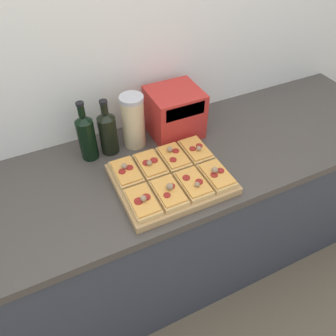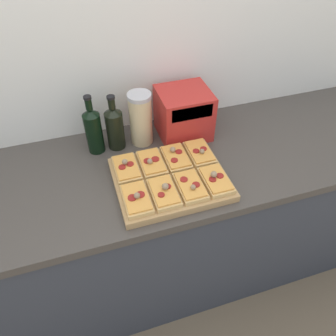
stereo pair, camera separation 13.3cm
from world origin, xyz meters
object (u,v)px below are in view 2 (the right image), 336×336
olive_oil_bottle (93,130)px  grain_jar_tall (141,119)px  cutting_board (170,179)px  wine_bottle (115,127)px  toaster_oven (184,113)px

olive_oil_bottle → grain_jar_tall: bearing=0.0°
cutting_board → olive_oil_bottle: 0.40m
olive_oil_bottle → wine_bottle: 0.09m
grain_jar_tall → olive_oil_bottle: bearing=-180.0°
cutting_board → toaster_oven: 0.35m
olive_oil_bottle → wine_bottle: olive_oil_bottle is taller
wine_bottle → toaster_oven: (0.32, -0.00, 0.01)m
wine_bottle → grain_jar_tall: (0.12, 0.00, 0.02)m
toaster_oven → wine_bottle: bearing=179.8°
cutting_board → wine_bottle: size_ratio=1.70×
cutting_board → grain_jar_tall: grain_jar_tall is taller
wine_bottle → grain_jar_tall: 0.12m
cutting_board → toaster_oven: toaster_oven is taller
toaster_oven → cutting_board: bearing=-118.5°
cutting_board → toaster_oven: bearing=61.5°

